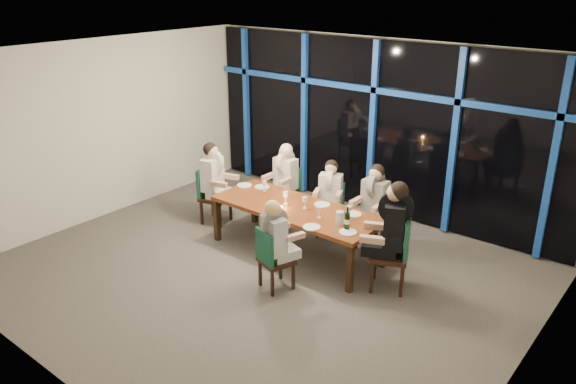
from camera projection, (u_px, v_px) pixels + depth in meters
name	position (u px, v px, depth m)	size (l,w,h in m)	color
room	(259.00, 135.00, 7.21)	(7.04, 7.00, 3.02)	#5E5953
window_wall	(375.00, 125.00, 9.50)	(6.86, 0.43, 2.94)	black
dining_table	(296.00, 211.00, 8.28)	(2.60, 1.00, 0.75)	brown
chair_far_left	(287.00, 190.00, 9.56)	(0.42, 0.42, 0.91)	black
chair_far_mid	(331.00, 206.00, 9.00)	(0.52, 0.52, 0.86)	black
chair_far_right	(375.00, 216.00, 8.55)	(0.43, 0.43, 0.92)	black
chair_end_left	(211.00, 192.00, 9.40)	(0.54, 0.54, 0.95)	black
chair_end_right	(397.00, 250.00, 7.36)	(0.64, 0.64, 1.04)	black
chair_near_mid	(271.00, 257.00, 7.38)	(0.52, 0.52, 0.87)	black
diner_far_left	(284.00, 171.00, 9.37)	(0.45, 0.56, 0.89)	silver
diner_far_mid	(330.00, 187.00, 8.80)	(0.53, 0.59, 0.84)	silver
diner_far_right	(374.00, 195.00, 8.36)	(0.45, 0.57, 0.89)	black
diner_end_left	(214.00, 172.00, 9.23)	(0.64, 0.54, 0.93)	silver
diner_end_right	(392.00, 220.00, 7.23)	(0.72, 0.66, 1.02)	black
diner_near_mid	(276.00, 231.00, 7.29)	(0.52, 0.60, 0.85)	black
plate_far_left	(262.00, 187.00, 9.00)	(0.24, 0.24, 0.01)	white
plate_far_mid	(322.00, 205.00, 8.33)	(0.24, 0.24, 0.01)	white
plate_far_right	(353.00, 214.00, 8.00)	(0.24, 0.24, 0.01)	white
plate_end_left	(244.00, 185.00, 9.07)	(0.24, 0.24, 0.01)	white
plate_end_right	(348.00, 232.00, 7.45)	(0.24, 0.24, 0.01)	white
plate_near_mid	(312.00, 227.00, 7.59)	(0.24, 0.24, 0.01)	white
wine_bottle	(347.00, 221.00, 7.50)	(0.08, 0.08, 0.33)	black
water_pitcher	(340.00, 218.00, 7.64)	(0.12, 0.11, 0.20)	silver
tea_light	(281.00, 207.00, 8.21)	(0.05, 0.05, 0.03)	#FFAF4C
wine_glass_a	(286.00, 195.00, 8.32)	(0.08, 0.08, 0.19)	silver
wine_glass_b	(305.00, 200.00, 8.17)	(0.07, 0.07, 0.17)	silver
wine_glass_c	(319.00, 210.00, 7.86)	(0.06, 0.06, 0.17)	silver
wine_glass_d	(264.00, 184.00, 8.81)	(0.06, 0.06, 0.17)	silver
wine_glass_e	(349.00, 210.00, 7.83)	(0.07, 0.07, 0.18)	silver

